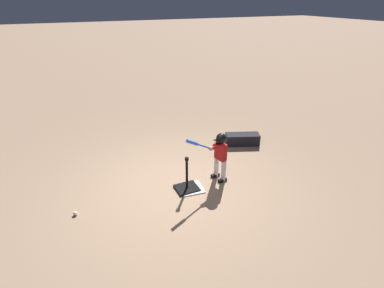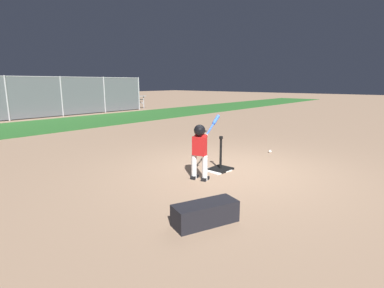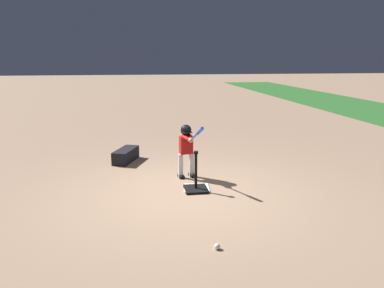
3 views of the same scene
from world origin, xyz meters
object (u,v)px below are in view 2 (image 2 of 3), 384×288
at_px(batting_tee, 220,165).
at_px(baseball, 270,151).
at_px(equipment_bag, 205,213).
at_px(bleachers_far_left, 28,106).
at_px(bleachers_left_center, 116,103).
at_px(batter_child, 201,145).

relative_size(batting_tee, baseball, 9.52).
xyz_separation_m(baseball, equipment_bag, (-4.16, -1.16, 0.10)).
relative_size(bleachers_far_left, bleachers_left_center, 0.85).
xyz_separation_m(batting_tee, batter_child, (-0.73, -0.06, 0.56)).
relative_size(bleachers_far_left, equipment_bag, 3.99).
xyz_separation_m(baseball, bleachers_far_left, (-0.40, 14.02, 0.47)).
relative_size(batter_child, baseball, 15.29).
height_order(batting_tee, bleachers_far_left, bleachers_far_left).
bearing_deg(equipment_bag, baseball, 36.83).
xyz_separation_m(batter_child, baseball, (2.80, -0.02, -0.62)).
bearing_deg(bleachers_left_center, batting_tee, -117.37).
height_order(batting_tee, baseball, batting_tee).
distance_m(batter_child, bleachers_far_left, 14.20).
distance_m(batter_child, baseball, 2.87).
relative_size(baseball, equipment_bag, 0.09).
distance_m(baseball, equipment_bag, 4.32).
bearing_deg(batting_tee, equipment_bag, -149.21).
relative_size(batting_tee, batter_child, 0.62).
xyz_separation_m(bleachers_far_left, equipment_bag, (-3.75, -15.18, -0.36)).
bearing_deg(batter_child, batting_tee, 4.50).
height_order(bleachers_far_left, bleachers_left_center, bleachers_far_left).
height_order(baseball, equipment_bag, equipment_bag).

